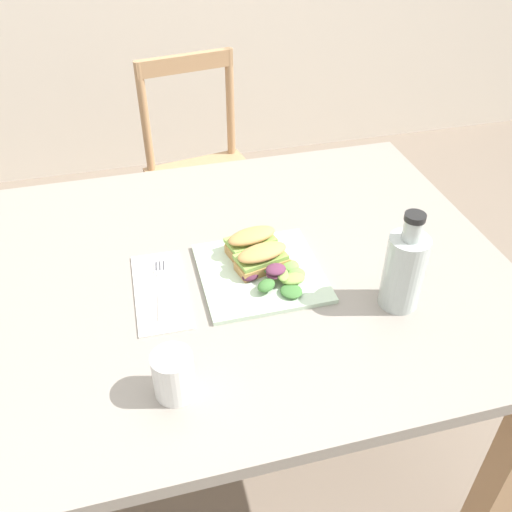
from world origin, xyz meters
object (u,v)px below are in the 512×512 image
(dining_table, at_px, (207,309))
(cup_extra_side, at_px, (174,375))
(sandwich_half_back, at_px, (252,241))
(fork_on_napkin, at_px, (160,284))
(plate_lunch, at_px, (261,272))
(chair_wooden_far, at_px, (205,176))
(sandwich_half_front, at_px, (262,258))
(bottle_cold_brew, at_px, (403,274))

(dining_table, distance_m, cup_extra_side, 0.36)
(sandwich_half_back, distance_m, fork_on_napkin, 0.22)
(fork_on_napkin, bearing_deg, sandwich_half_back, 14.54)
(plate_lunch, bearing_deg, chair_wooden_far, 87.92)
(dining_table, relative_size, sandwich_half_back, 10.88)
(sandwich_half_front, relative_size, sandwich_half_back, 1.00)
(chair_wooden_far, bearing_deg, sandwich_half_front, -91.81)
(fork_on_napkin, xyz_separation_m, bottle_cold_brew, (0.46, -0.17, 0.07))
(dining_table, bearing_deg, fork_on_napkin, -166.37)
(sandwich_half_front, bearing_deg, plate_lunch, -120.15)
(bottle_cold_brew, xyz_separation_m, cup_extra_side, (-0.47, -0.11, -0.03))
(sandwich_half_front, relative_size, cup_extra_side, 1.40)
(sandwich_half_front, xyz_separation_m, bottle_cold_brew, (0.24, -0.16, 0.04))
(dining_table, xyz_separation_m, plate_lunch, (0.12, -0.04, 0.12))
(sandwich_half_back, relative_size, fork_on_napkin, 0.66)
(plate_lunch, relative_size, cup_extra_side, 2.94)
(chair_wooden_far, relative_size, plate_lunch, 3.36)
(dining_table, distance_m, bottle_cold_brew, 0.46)
(plate_lunch, xyz_separation_m, sandwich_half_front, (0.00, 0.01, 0.03))
(fork_on_napkin, relative_size, cup_extra_side, 2.11)
(chair_wooden_far, distance_m, plate_lunch, 1.00)
(sandwich_half_back, bearing_deg, chair_wooden_far, 87.63)
(plate_lunch, xyz_separation_m, fork_on_napkin, (-0.21, 0.02, 0.00))
(chair_wooden_far, height_order, sandwich_half_front, chair_wooden_far)
(sandwich_half_back, bearing_deg, plate_lunch, -88.53)
(plate_lunch, xyz_separation_m, bottle_cold_brew, (0.25, -0.16, 0.07))
(dining_table, xyz_separation_m, sandwich_half_back, (0.12, 0.03, 0.15))
(bottle_cold_brew, bearing_deg, plate_lunch, 147.62)
(chair_wooden_far, bearing_deg, fork_on_napkin, -104.85)
(dining_table, height_order, cup_extra_side, cup_extra_side)
(dining_table, bearing_deg, sandwich_half_back, 15.29)
(sandwich_half_front, height_order, sandwich_half_back, same)
(plate_lunch, height_order, fork_on_napkin, plate_lunch)
(fork_on_napkin, height_order, bottle_cold_brew, bottle_cold_brew)
(chair_wooden_far, distance_m, bottle_cold_brew, 1.19)
(dining_table, distance_m, sandwich_half_front, 0.20)
(dining_table, xyz_separation_m, fork_on_napkin, (-0.10, -0.02, 0.12))
(chair_wooden_far, xyz_separation_m, plate_lunch, (-0.03, -0.96, 0.30))
(chair_wooden_far, relative_size, cup_extra_side, 9.86)
(chair_wooden_far, xyz_separation_m, cup_extra_side, (-0.26, -1.22, 0.34))
(dining_table, relative_size, chair_wooden_far, 1.54)
(dining_table, relative_size, cup_extra_side, 15.19)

